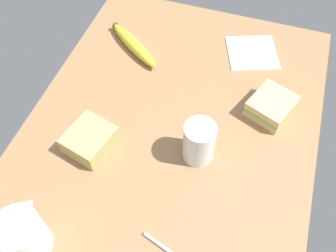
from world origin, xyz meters
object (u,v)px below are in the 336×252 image
coffee_mug_black (22,235)px  paper_napkin (252,53)px  sandwich_side (90,140)px  glass_of_milk (199,144)px  sandwich_main (271,106)px  banana (134,45)px

coffee_mug_black → paper_napkin: size_ratio=0.84×
sandwich_side → glass_of_milk: size_ratio=1.20×
sandwich_main → sandwich_side: 41.06cm
sandwich_main → banana: 38.39cm
sandwich_main → banana: size_ratio=0.69×
sandwich_side → banana: (30.77, 1.92, -0.59)cm
sandwich_main → paper_napkin: 19.58cm
glass_of_milk → paper_napkin: glass_of_milk is taller
sandwich_side → coffee_mug_black: bearing=176.1°
sandwich_side → sandwich_main: bearing=-59.1°
glass_of_milk → paper_napkin: bearing=-8.8°
glass_of_milk → coffee_mug_black: bearing=139.4°
coffee_mug_black → glass_of_milk: (28.12, -24.13, -0.39)cm
coffee_mug_black → sandwich_side: size_ratio=0.90×
paper_napkin → coffee_mug_black: bearing=154.7°
coffee_mug_black → sandwich_main: coffee_mug_black is taller
coffee_mug_black → paper_napkin: coffee_mug_black is taller
coffee_mug_black → sandwich_side: (23.14, -1.60, -2.43)cm
sandwich_main → glass_of_milk: bearing=141.8°
sandwich_side → banana: sandwich_side is taller
coffee_mug_black → banana: size_ratio=0.59×
banana → paper_napkin: (8.35, -29.71, -1.46)cm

